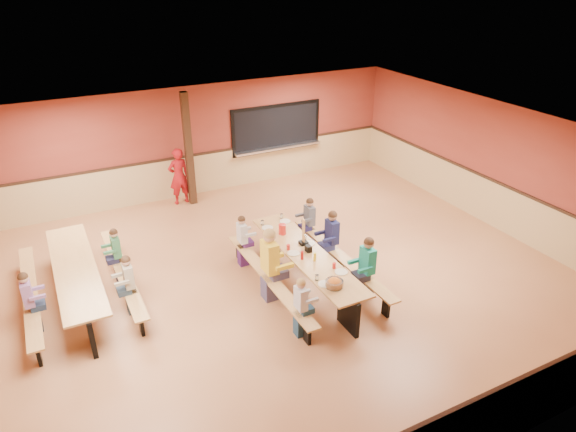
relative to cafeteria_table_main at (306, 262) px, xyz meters
name	(u,v)px	position (x,y,z in m)	size (l,w,h in m)	color
ground	(269,282)	(-0.63, 0.43, -0.53)	(12.00, 12.00, 0.00)	#A1633D
room_envelope	(268,253)	(-0.63, 0.43, 0.16)	(12.04, 10.04, 3.02)	maroon
kitchen_pass_through	(277,130)	(1.97, 5.39, 0.96)	(2.78, 0.28, 1.38)	black
structural_post	(189,150)	(-0.83, 4.83, 0.97)	(0.18, 0.18, 3.00)	black
cafeteria_table_main	(306,262)	(0.00, 0.00, 0.00)	(1.91, 3.70, 0.74)	tan
cafeteria_table_second	(77,277)	(-4.12, 1.52, 0.00)	(1.91, 3.70, 0.74)	tan
seated_child_white_left	(301,308)	(-0.83, -1.30, 0.04)	(0.33, 0.27, 1.13)	silver
seated_adult_yellow	(270,265)	(-0.83, -0.08, 0.21)	(0.50, 0.41, 1.48)	yellow
seated_child_grey_left	(242,241)	(-0.83, 1.30, 0.04)	(0.34, 0.28, 1.14)	silver
seated_child_teal_right	(367,269)	(0.83, -0.88, 0.12)	(0.41, 0.33, 1.29)	teal
seated_child_navy_right	(332,239)	(0.83, 0.40, 0.11)	(0.40, 0.33, 1.28)	#1C204F
seated_child_char_right	(309,223)	(0.83, 1.35, 0.06)	(0.36, 0.29, 1.18)	#4F515A
seated_child_purple_sec	(30,303)	(-4.94, 0.91, 0.07)	(0.36, 0.29, 1.19)	#91659B
seated_child_green_sec	(117,255)	(-3.29, 1.90, 0.05)	(0.34, 0.28, 1.15)	#3A7F52
seated_child_tan_sec	(130,285)	(-3.29, 0.69, 0.06)	(0.35, 0.29, 1.18)	tan
standing_woman	(179,176)	(-1.11, 4.98, 0.24)	(0.56, 0.37, 1.54)	#A61319
punch_pitcher	(282,229)	(-0.07, 0.92, 0.32)	(0.16, 0.16, 0.22)	red
chip_bowl	(334,283)	(-0.12, -1.23, 0.29)	(0.32, 0.32, 0.15)	orange
napkin_dispenser	(308,249)	(0.07, 0.04, 0.28)	(0.10, 0.14, 0.13)	black
condiment_mustard	(315,257)	(0.01, -0.32, 0.30)	(0.06, 0.06, 0.17)	yellow
condiment_ketchup	(302,255)	(-0.19, -0.17, 0.30)	(0.06, 0.06, 0.17)	#B2140F
table_paddle	(303,238)	(0.12, 0.34, 0.35)	(0.16, 0.16, 0.56)	black
place_settings	(306,251)	(0.00, 0.00, 0.27)	(0.65, 3.30, 0.11)	beige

